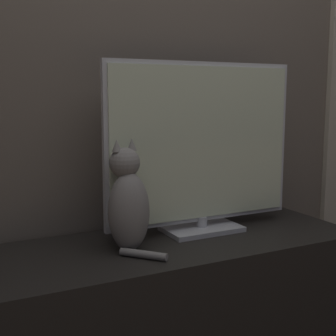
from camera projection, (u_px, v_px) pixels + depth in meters
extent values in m
cube|color=#60564C|center=(139.00, 45.00, 2.00)|extent=(4.80, 0.05, 2.60)
cube|color=black|center=(173.00, 303.00, 1.88)|extent=(1.52, 0.55, 0.52)
cube|color=#B7B7BC|center=(202.00, 229.00, 1.98)|extent=(0.32, 0.19, 0.02)
cylinder|color=#B7B7BC|center=(202.00, 221.00, 1.97)|extent=(0.04, 0.04, 0.04)
cube|color=#B7B7BC|center=(202.00, 143.00, 1.93)|extent=(0.86, 0.02, 0.66)
cube|color=beige|center=(203.00, 143.00, 1.92)|extent=(0.82, 0.01, 0.62)
ellipsoid|color=gray|center=(129.00, 212.00, 1.71)|extent=(0.17, 0.16, 0.29)
ellipsoid|color=silver|center=(122.00, 213.00, 1.75)|extent=(0.09, 0.06, 0.16)
sphere|color=gray|center=(125.00, 163.00, 1.70)|extent=(0.13, 0.13, 0.11)
cone|color=gray|center=(117.00, 146.00, 1.67)|extent=(0.04, 0.04, 0.04)
cone|color=gray|center=(132.00, 145.00, 1.71)|extent=(0.04, 0.04, 0.04)
cylinder|color=gray|center=(144.00, 254.00, 1.64)|extent=(0.14, 0.15, 0.03)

